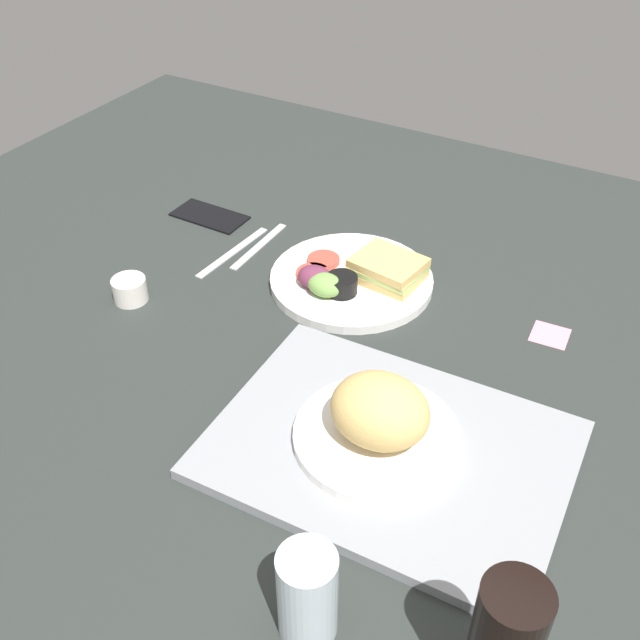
# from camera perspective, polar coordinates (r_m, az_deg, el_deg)

# --- Properties ---
(ground_plane) EXTENTS (1.90, 1.50, 0.03)m
(ground_plane) POSITION_cam_1_polar(r_m,az_deg,el_deg) (1.18, 1.57, -1.62)
(ground_plane) COLOR #282D2B
(serving_tray) EXTENTS (0.46, 0.34, 0.02)m
(serving_tray) POSITION_cam_1_polar(r_m,az_deg,el_deg) (0.99, 5.29, -9.78)
(serving_tray) COLOR gray
(serving_tray) RESTS_ON ground_plane
(bread_plate_near) EXTENTS (0.22, 0.22, 0.10)m
(bread_plate_near) POSITION_cam_1_polar(r_m,az_deg,el_deg) (0.95, 4.49, -7.56)
(bread_plate_near) COLOR white
(bread_plate_near) RESTS_ON serving_tray
(plate_with_salad) EXTENTS (0.27, 0.27, 0.05)m
(plate_with_salad) POSITION_cam_1_polar(r_m,az_deg,el_deg) (1.26, 2.59, 3.23)
(plate_with_salad) COLOR white
(plate_with_salad) RESTS_ON ground_plane
(drinking_glass) EXTENTS (0.06, 0.06, 0.12)m
(drinking_glass) POSITION_cam_1_polar(r_m,az_deg,el_deg) (0.80, -0.96, -20.15)
(drinking_glass) COLOR silver
(drinking_glass) RESTS_ON ground_plane
(espresso_cup) EXTENTS (0.06, 0.06, 0.04)m
(espresso_cup) POSITION_cam_1_polar(r_m,az_deg,el_deg) (1.26, -14.27, 2.25)
(espresso_cup) COLOR silver
(espresso_cup) RESTS_ON ground_plane
(fork) EXTENTS (0.02, 0.17, 0.01)m
(fork) POSITION_cam_1_polar(r_m,az_deg,el_deg) (1.37, -4.66, 5.66)
(fork) COLOR #B7B7BC
(fork) RESTS_ON ground_plane
(knife) EXTENTS (0.03, 0.19, 0.01)m
(knife) POSITION_cam_1_polar(r_m,az_deg,el_deg) (1.36, -6.65, 5.19)
(knife) COLOR #B7B7BC
(knife) RESTS_ON ground_plane
(cell_phone) EXTENTS (0.14, 0.07, 0.01)m
(cell_phone) POSITION_cam_1_polar(r_m,az_deg,el_deg) (1.47, -8.40, 7.90)
(cell_phone) COLOR black
(cell_phone) RESTS_ON ground_plane
(sticky_note) EXTENTS (0.06, 0.06, 0.00)m
(sticky_note) POSITION_cam_1_polar(r_m,az_deg,el_deg) (1.22, 17.09, -1.09)
(sticky_note) COLOR pink
(sticky_note) RESTS_ON ground_plane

